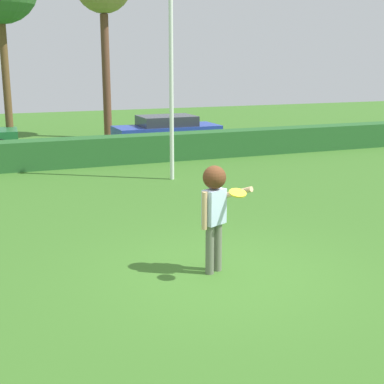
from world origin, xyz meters
The scene contains 6 objects.
ground_plane centered at (0.00, 0.00, 0.00)m, with size 60.00×60.00×0.00m, color #396C24.
person centered at (-0.15, 0.17, 1.19)m, with size 0.76×0.64×1.81m.
frisbee centered at (-0.01, -0.39, 1.48)m, with size 0.27×0.27×0.10m.
lamppost centered at (1.58, 7.30, 3.48)m, with size 0.24×0.24×6.32m.
hedge_row centered at (0.00, 10.40, 0.46)m, with size 27.84×0.90×0.93m, color #265B27.
parked_car_blue centered at (3.41, 13.23, 0.69)m, with size 4.23×1.87×1.25m.
Camera 1 is at (-3.61, -7.76, 3.48)m, focal length 51.54 mm.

